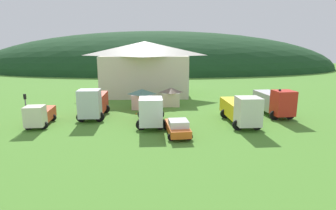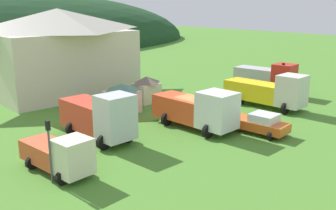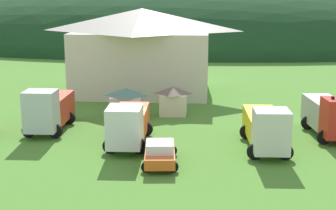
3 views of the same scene
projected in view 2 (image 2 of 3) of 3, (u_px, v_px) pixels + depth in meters
The scene contains 13 objects.
ground_plane at pixel (194, 125), 32.52m from camera, with size 200.00×200.00×0.00m, color #4C842D.
depot_building at pixel (60, 50), 42.90m from camera, with size 15.62×11.07×9.30m.
play_shed_cream at pixel (146, 89), 39.54m from camera, with size 2.60×2.20×2.68m.
play_shed_pink at pixel (122, 98), 35.89m from camera, with size 2.97×2.75×2.71m.
light_truck_cream at pixel (60, 154), 22.99m from camera, with size 2.68×5.54×2.50m.
tow_truck_silver at pixel (100, 116), 28.62m from camera, with size 3.28×6.83×3.74m.
heavy_rig_white at pixel (198, 109), 30.95m from camera, with size 3.30×7.48×3.36m.
flatbed_truck_yellow at pixel (270, 91), 37.48m from camera, with size 3.36×8.11×3.48m.
crane_truck_red at pixel (267, 77), 43.59m from camera, with size 3.54×6.99×3.47m.
service_pickup_orange at pixel (259, 123), 30.23m from camera, with size 2.68×4.98×1.66m.
traffic_light_west at pixel (49, 145), 21.50m from camera, with size 0.20×0.32×3.69m.
traffic_light_east at pixel (283, 76), 41.73m from camera, with size 0.20×0.32×3.67m.
traffic_cone_near_pickup at pixel (141, 122), 33.40m from camera, with size 0.36×0.36×0.46m, color orange.
Camera 2 is at (-22.75, -21.20, 9.90)m, focal length 41.62 mm.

